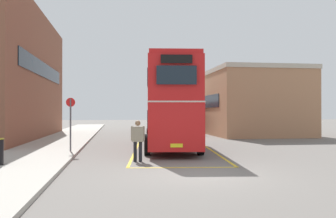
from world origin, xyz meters
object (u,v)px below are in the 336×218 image
(single_deck_bus, at_px, (171,116))
(pedestrian_boarding, at_px, (138,138))
(double_decker_bus, at_px, (171,103))
(bus_stop_sign, at_px, (71,119))

(single_deck_bus, distance_m, pedestrian_boarding, 22.75)
(double_decker_bus, xyz_separation_m, bus_stop_sign, (-5.22, -1.79, -0.81))
(single_deck_bus, xyz_separation_m, pedestrian_boarding, (-4.68, -22.25, -0.66))
(double_decker_bus, distance_m, pedestrian_boarding, 5.74)
(single_deck_bus, height_order, pedestrian_boarding, single_deck_bus)
(pedestrian_boarding, height_order, bus_stop_sign, bus_stop_sign)
(double_decker_bus, height_order, pedestrian_boarding, double_decker_bus)
(double_decker_bus, relative_size, bus_stop_sign, 3.89)
(single_deck_bus, bearing_deg, bus_stop_sign, -112.30)
(pedestrian_boarding, bearing_deg, double_decker_bus, 67.38)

